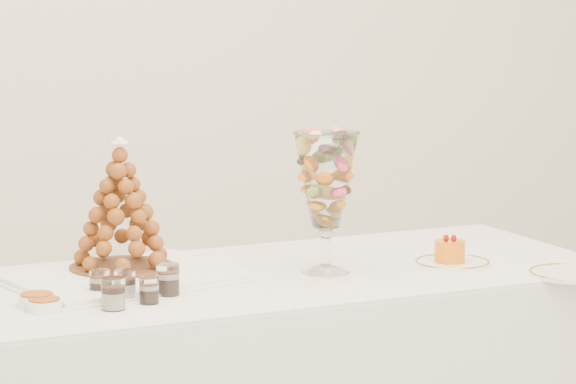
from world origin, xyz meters
name	(u,v)px	position (x,y,z in m)	size (l,w,h in m)	color
lace_tray	(124,277)	(-0.31, 0.37, 0.73)	(0.54, 0.40, 0.02)	white
macaron_vase	(326,182)	(0.21, 0.27, 0.96)	(0.17, 0.17, 0.37)	white
cake_plate	(452,263)	(0.56, 0.23, 0.73)	(0.21, 0.21, 0.01)	white
spare_plate	(570,274)	(0.77, -0.01, 0.73)	(0.21, 0.21, 0.01)	white
verrine_a	(100,283)	(-0.41, 0.23, 0.75)	(0.05, 0.05, 0.07)	white
verrine_b	(125,285)	(-0.36, 0.17, 0.76)	(0.05, 0.05, 0.07)	white
verrine_c	(168,279)	(-0.25, 0.18, 0.76)	(0.06, 0.06, 0.08)	white
verrine_d	(113,294)	(-0.41, 0.08, 0.76)	(0.06, 0.06, 0.08)	white
verrine_e	(149,291)	(-0.32, 0.11, 0.75)	(0.05, 0.05, 0.06)	white
ramekin_back	(37,301)	(-0.57, 0.18, 0.74)	(0.09, 0.09, 0.03)	white
ramekin_front	(44,305)	(-0.56, 0.13, 0.73)	(0.08, 0.08, 0.03)	white
croquembouche	(121,205)	(-0.29, 0.44, 0.90)	(0.27, 0.27, 0.34)	brown
mousse_cake	(450,251)	(0.55, 0.22, 0.76)	(0.08, 0.08, 0.07)	orange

